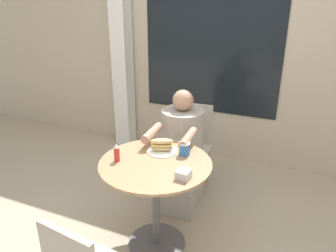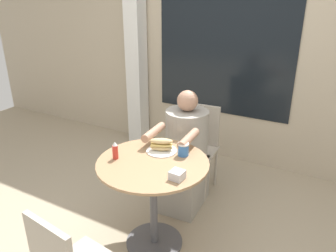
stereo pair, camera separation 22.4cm
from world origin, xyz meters
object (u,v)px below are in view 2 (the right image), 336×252
at_px(seated_diner, 185,159).
at_px(condiment_bottle, 115,150).
at_px(sandwich_on_plate, 161,146).
at_px(cafe_table, 153,184).
at_px(drink_cup, 183,149).
at_px(diner_chair, 199,140).

height_order(seated_diner, condiment_bottle, seated_diner).
relative_size(sandwich_on_plate, condiment_bottle, 1.74).
bearing_deg(cafe_table, sandwich_on_plate, 99.35).
bearing_deg(condiment_bottle, sandwich_on_plate, 48.64).
bearing_deg(drink_cup, condiment_bottle, -145.01).
relative_size(cafe_table, seated_diner, 0.74).
bearing_deg(cafe_table, seated_diner, 93.66).
bearing_deg(seated_diner, cafe_table, 89.85).
distance_m(cafe_table, drink_cup, 0.35).
xyz_separation_m(diner_chair, drink_cup, (0.20, -0.77, 0.28)).
height_order(diner_chair, condiment_bottle, condiment_bottle).
bearing_deg(cafe_table, condiment_bottle, -161.00).
distance_m(seated_diner, condiment_bottle, 0.82).
xyz_separation_m(seated_diner, condiment_bottle, (-0.23, -0.71, 0.34)).
bearing_deg(sandwich_on_plate, drink_cup, 6.71).
bearing_deg(sandwich_on_plate, condiment_bottle, -131.36).
bearing_deg(diner_chair, drink_cup, 100.59).
xyz_separation_m(drink_cup, condiment_bottle, (-0.42, -0.29, 0.02)).
height_order(seated_diner, drink_cup, seated_diner).
bearing_deg(sandwich_on_plate, diner_chair, 91.36).
distance_m(cafe_table, diner_chair, 0.97).
bearing_deg(cafe_table, drink_cup, 53.23).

